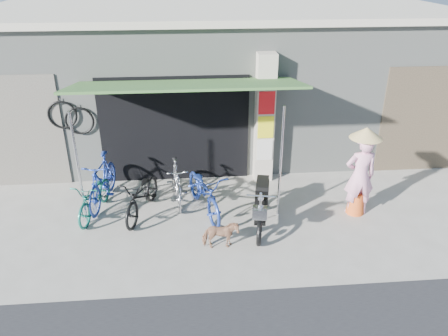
{
  "coord_description": "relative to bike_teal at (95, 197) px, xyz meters",
  "views": [
    {
      "loc": [
        -0.88,
        -6.89,
        4.87
      ],
      "look_at": [
        -0.2,
        1.0,
        1.0
      ],
      "focal_mm": 35.0,
      "sensor_mm": 36.0,
      "label": 1
    }
  ],
  "objects": [
    {
      "name": "bike_black",
      "position": [
        0.98,
        -0.08,
        0.03
      ],
      "size": [
        1.04,
        1.8,
        0.89
      ],
      "primitive_type": "imported",
      "rotation": [
        0.0,
        0.0,
        -0.28
      ],
      "color": "black",
      "rests_on": "ground"
    },
    {
      "name": "bike_blue",
      "position": [
        0.09,
        0.46,
        0.13
      ],
      "size": [
        0.75,
        1.85,
        1.08
      ],
      "primitive_type": "imported",
      "rotation": [
        0.0,
        0.0,
        -0.14
      ],
      "color": "#223A9C",
      "rests_on": "ground"
    },
    {
      "name": "neighbour_left",
      "position": [
        -2.14,
        1.5,
        0.89
      ],
      "size": [
        2.6,
        0.06,
        2.6
      ],
      "primitive_type": "cube",
      "color": "#6B665B",
      "rests_on": "ground"
    },
    {
      "name": "bicycle_shop",
      "position": [
        2.85,
        4.0,
        1.42
      ],
      "size": [
        12.3,
        5.3,
        3.66
      ],
      "color": "gray",
      "rests_on": "ground"
    },
    {
      "name": "awning",
      "position": [
        1.95,
        0.54,
        2.1
      ],
      "size": [
        4.6,
        1.88,
        2.72
      ],
      "color": "#345D29",
      "rests_on": "ground"
    },
    {
      "name": "street_dog",
      "position": [
        2.48,
        -1.4,
        -0.13
      ],
      "size": [
        0.67,
        0.32,
        0.56
      ],
      "primitive_type": "imported",
      "rotation": [
        0.0,
        0.0,
        1.6
      ],
      "color": "tan",
      "rests_on": "ground"
    },
    {
      "name": "shop_pillar",
      "position": [
        3.71,
        1.36,
        1.08
      ],
      "size": [
        0.42,
        0.44,
        3.0
      ],
      "color": "beige",
      "rests_on": "ground"
    },
    {
      "name": "neighbour_right",
      "position": [
        7.86,
        1.5,
        0.89
      ],
      "size": [
        2.6,
        0.06,
        2.6
      ],
      "primitive_type": "cube",
      "color": "brown",
      "rests_on": "ground"
    },
    {
      "name": "bike_navy",
      "position": [
        2.25,
        -0.11,
        0.08
      ],
      "size": [
        1.16,
        1.99,
        0.99
      ],
      "primitive_type": "imported",
      "rotation": [
        0.0,
        0.0,
        0.29
      ],
      "color": "navy",
      "rests_on": "ground"
    },
    {
      "name": "bike_teal",
      "position": [
        0.0,
        0.0,
        0.0
      ],
      "size": [
        0.87,
        1.65,
        0.83
      ],
      "primitive_type": "imported",
      "rotation": [
        0.0,
        0.0,
        -0.21
      ],
      "color": "#176958",
      "rests_on": "ground"
    },
    {
      "name": "ground",
      "position": [
        2.86,
        -1.09,
        -0.41
      ],
      "size": [
        80.0,
        80.0,
        0.0
      ],
      "primitive_type": "plane",
      "color": "#A8A297",
      "rests_on": "ground"
    },
    {
      "name": "nun",
      "position": [
        5.39,
        -0.4,
        0.52
      ],
      "size": [
        0.64,
        0.64,
        1.9
      ],
      "rotation": [
        0.0,
        0.0,
        3.13
      ],
      "color": "#F3A4C5",
      "rests_on": "ground"
    },
    {
      "name": "bike_silver",
      "position": [
        1.68,
        0.4,
        0.05
      ],
      "size": [
        0.59,
        1.57,
        0.92
      ],
      "primitive_type": "imported",
      "rotation": [
        0.0,
        0.0,
        0.1
      ],
      "color": "#AAA9AE",
      "rests_on": "ground"
    },
    {
      "name": "moped",
      "position": [
        3.35,
        -0.66,
        0.06
      ],
      "size": [
        0.64,
        1.8,
        1.03
      ],
      "rotation": [
        0.0,
        0.0,
        -0.21
      ],
      "color": "black",
      "rests_on": "ground"
    }
  ]
}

